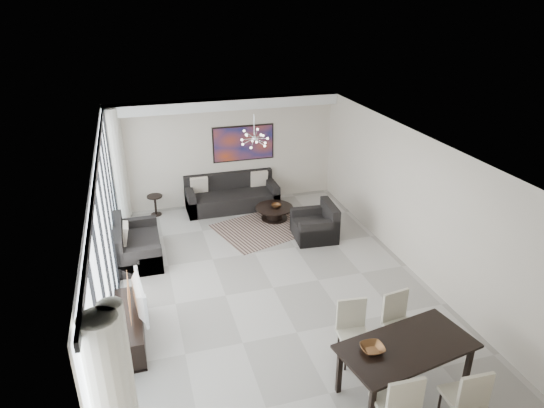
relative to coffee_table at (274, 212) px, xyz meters
name	(u,v)px	position (x,y,z in m)	size (l,w,h in m)	color
room_shell	(296,219)	(-0.47, -3.03, 1.26)	(6.00, 9.00, 2.90)	#A8A39B
window_wall	(114,242)	(-3.79, -3.03, 1.28)	(0.37, 8.95, 2.90)	silver
soffit	(225,104)	(-0.93, 1.27, 2.58)	(5.98, 0.40, 0.26)	white
painting	(244,143)	(-0.43, 1.44, 1.46)	(1.68, 0.04, 0.98)	#AC3A17
chandelier	(254,138)	(-0.63, -0.53, 2.16)	(0.66, 0.66, 0.71)	silver
rug	(266,227)	(-0.34, -0.43, -0.19)	(2.31, 1.78, 0.01)	black
coffee_table	(274,212)	(0.00, 0.00, 0.00)	(0.97, 0.97, 0.34)	black
bowl_coffee	(276,206)	(0.04, -0.03, 0.19)	(0.26, 0.26, 0.08)	brown
sofa_main	(232,197)	(-0.89, 1.05, 0.11)	(2.43, 0.99, 0.88)	black
loveseat	(136,246)	(-3.48, -1.05, 0.09)	(0.95, 1.68, 0.84)	black
armchair	(316,226)	(0.66, -1.25, 0.10)	(1.02, 1.07, 0.84)	black
side_table	(155,202)	(-2.91, 1.12, 0.17)	(0.40, 0.40, 0.55)	black
tv_console	(129,327)	(-3.69, -3.85, 0.07)	(0.47, 1.67, 0.52)	black
television	(135,298)	(-3.53, -3.85, 0.63)	(1.03, 0.14, 0.59)	gray
dining_table	(407,350)	(0.13, -6.13, 0.54)	(2.09, 1.30, 0.81)	black
dining_chair_sw	(399,402)	(-0.40, -6.86, 0.43)	(0.51, 0.51, 1.08)	beige
dining_chair_se	(468,395)	(0.54, -6.98, 0.39)	(0.49, 0.49, 1.02)	beige
dining_chair_nw	(353,326)	(-0.30, -5.26, 0.40)	(0.52, 0.52, 1.03)	beige
dining_chair_ne	(398,318)	(0.50, -5.27, 0.40)	(0.53, 0.53, 1.02)	beige
bowl_dining	(372,349)	(-0.40, -6.09, 0.66)	(0.33, 0.33, 0.08)	brown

